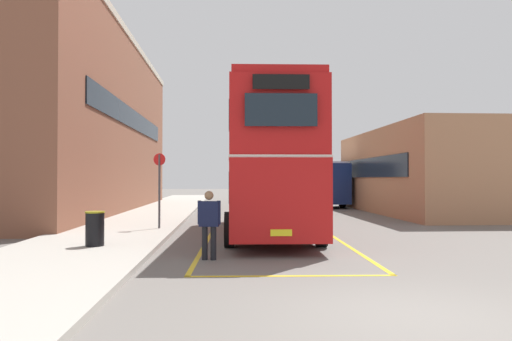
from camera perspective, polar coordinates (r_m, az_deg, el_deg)
ground_plane at (r=21.25m, az=3.68°, el=-6.18°), size 135.60×135.60×0.00m
sidewalk_left at (r=23.80m, az=-12.87°, el=-5.43°), size 4.00×57.60×0.14m
brick_building_left at (r=29.77m, az=-20.22°, el=5.15°), size 6.30×25.15×10.14m
depot_building_right at (r=28.93m, az=20.03°, el=-0.13°), size 6.87×14.56×4.65m
double_decker_bus at (r=16.80m, az=1.56°, el=1.01°), size 3.11×10.55×4.75m
single_deck_bus at (r=34.50m, az=6.71°, el=-1.44°), size 3.51×9.05×3.02m
pedestrian_boarding at (r=11.52m, az=-5.60°, el=-5.90°), size 0.55×0.28×1.64m
litter_bin at (r=13.56m, az=-18.60°, el=-6.55°), size 0.51×0.51×0.92m
bus_stop_sign at (r=17.67m, az=-11.41°, el=-1.49°), size 0.44×0.13×2.71m
bay_marking_yellow at (r=14.97m, az=2.11°, el=-8.37°), size 4.62×12.60×0.01m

